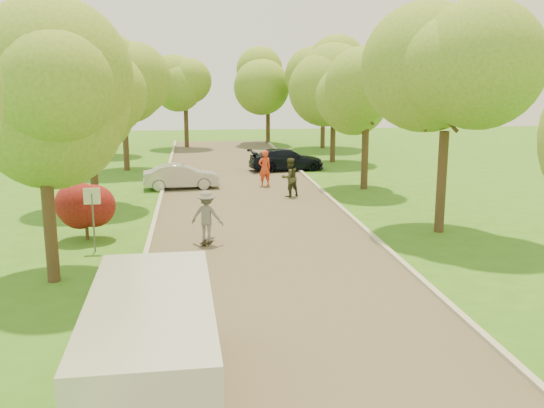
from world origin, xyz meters
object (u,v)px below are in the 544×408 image
longboard (207,241)px  person_olive (290,178)px  minivan (152,349)px  person_striped (265,168)px  street_sign (92,206)px  dark_sedan (286,160)px  skateboarder (207,216)px  silver_sedan (181,176)px

longboard → person_olive: person_olive is taller
minivan → person_striped: 22.09m
longboard → minivan: bearing=103.1°
street_sign → longboard: (3.80, 0.41, -1.46)m
street_sign → person_striped: (7.12, 11.41, -0.60)m
dark_sedan → skateboarder: bearing=154.4°
street_sign → person_striped: bearing=58.0°
dark_sedan → skateboarder: size_ratio=2.62×
street_sign → skateboarder: bearing=6.2°
skateboarder → longboard: bearing=19.5°
minivan → longboard: minivan is taller
minivan → person_olive: (5.40, 18.58, -0.14)m
silver_sedan → person_striped: size_ratio=2.02×
longboard → skateboarder: size_ratio=0.53×
silver_sedan → longboard: 10.91m
silver_sedan → person_striped: person_striped is taller
street_sign → person_olive: street_sign is taller
street_sign → silver_sedan: size_ratio=0.55×
minivan → silver_sedan: size_ratio=1.44×
minivan → person_olive: minivan is taller
dark_sedan → person_olive: (-1.11, -8.32, 0.28)m
dark_sedan → person_striped: bearing=151.8°
person_striped → minivan: bearing=60.0°
dark_sedan → person_striped: (-1.98, -5.27, 0.29)m
longboard → person_olive: size_ratio=0.50×
silver_sedan → person_striped: (4.42, 0.15, 0.32)m
person_striped → silver_sedan: bearing=-16.2°
dark_sedan → person_olive: bearing=164.9°
silver_sedan → longboard: size_ratio=4.11×
minivan → longboard: 10.74m
silver_sedan → longboard: (1.10, -10.85, -0.55)m
minivan → skateboarder: minivan is taller
silver_sedan → person_olive: (5.29, -2.89, 0.31)m
skateboarder → dark_sedan: bearing=-88.5°
street_sign → longboard: 4.10m
longboard → person_olive: 9.03m
silver_sedan → person_striped: bearing=-92.1°
street_sign → dark_sedan: bearing=61.4°
dark_sedan → skateboarder: skateboarder is taller
silver_sedan → person_olive: size_ratio=2.04×
longboard → skateboarder: (0.00, 0.00, 0.92)m
person_striped → dark_sedan: bearing=-128.8°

